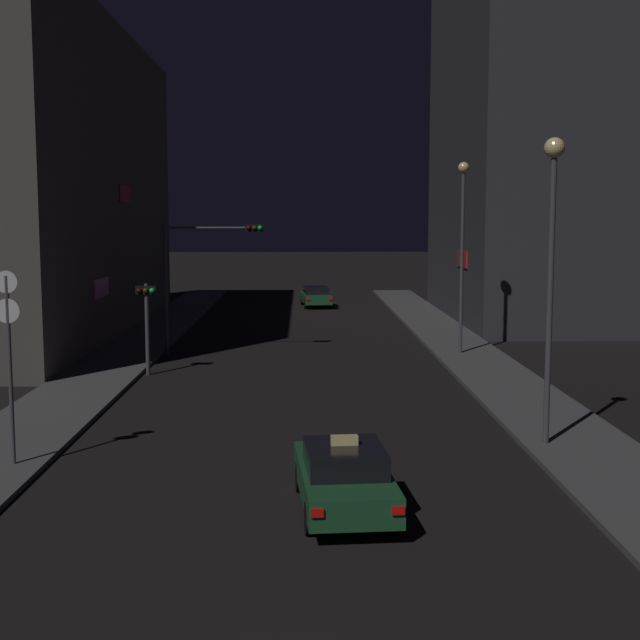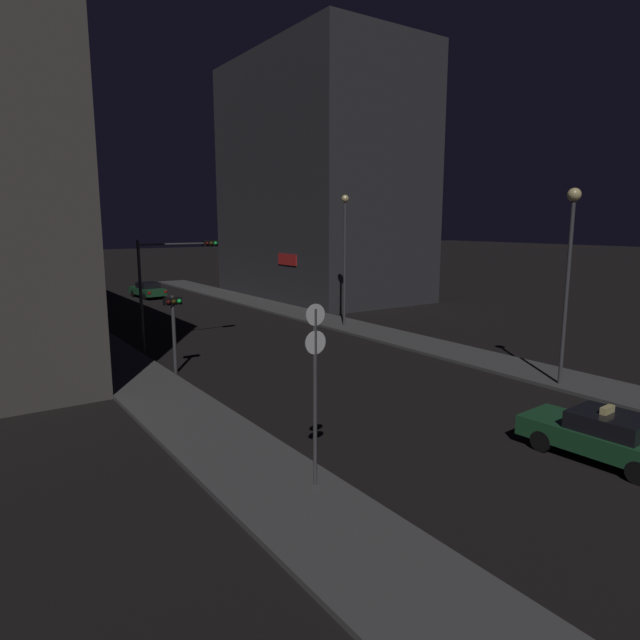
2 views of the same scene
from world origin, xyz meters
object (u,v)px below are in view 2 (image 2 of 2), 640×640
at_px(far_car, 148,290).
at_px(street_lamp_far_block, 345,242).
at_px(sign_pole_left, 315,379).
at_px(traffic_light_left_kerb, 174,318).
at_px(street_lamp_near_block, 570,252).
at_px(taxi, 603,435).
at_px(traffic_light_overhead, 170,271).

height_order(far_car, street_lamp_far_block, street_lamp_far_block).
bearing_deg(street_lamp_far_block, sign_pole_left, -128.84).
relative_size(traffic_light_left_kerb, street_lamp_near_block, 0.45).
relative_size(far_car, sign_pole_left, 0.98).
bearing_deg(taxi, sign_pole_left, 158.18).
height_order(traffic_light_overhead, street_lamp_near_block, street_lamp_near_block).
bearing_deg(sign_pole_left, far_car, 78.56).
height_order(far_car, street_lamp_near_block, street_lamp_near_block).
height_order(traffic_light_left_kerb, sign_pole_left, sign_pole_left).
height_order(taxi, far_car, taxi).
relative_size(taxi, traffic_light_left_kerb, 1.28).
height_order(traffic_light_overhead, traffic_light_left_kerb, traffic_light_overhead).
xyz_separation_m(street_lamp_near_block, street_lamp_far_block, (0.55, 15.70, -0.07)).
bearing_deg(taxi, street_lamp_far_block, 73.38).
height_order(sign_pole_left, street_lamp_far_block, street_lamp_far_block).
bearing_deg(sign_pole_left, street_lamp_near_block, 7.21).
xyz_separation_m(far_car, sign_pole_left, (-7.92, -39.14, 2.22)).
xyz_separation_m(far_car, street_lamp_near_block, (5.54, -37.44, 4.90)).
relative_size(traffic_light_left_kerb, sign_pole_left, 0.76).
bearing_deg(far_car, street_lamp_far_block, -74.33).
relative_size(traffic_light_left_kerb, street_lamp_far_block, 0.43).
bearing_deg(traffic_light_left_kerb, sign_pole_left, -94.41).
bearing_deg(far_car, sign_pole_left, -101.44).
bearing_deg(traffic_light_left_kerb, street_lamp_near_block, -41.81).
bearing_deg(sign_pole_left, traffic_light_overhead, 81.69).
bearing_deg(taxi, street_lamp_near_block, 41.01).
bearing_deg(sign_pole_left, street_lamp_far_block, 51.16).
height_order(traffic_light_left_kerb, street_lamp_near_block, street_lamp_near_block).
height_order(traffic_light_overhead, street_lamp_far_block, street_lamp_far_block).
relative_size(traffic_light_overhead, sign_pole_left, 1.26).
distance_m(far_car, street_lamp_far_block, 23.08).
distance_m(traffic_light_left_kerb, street_lamp_near_block, 17.01).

